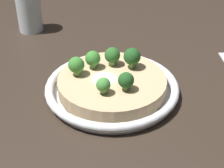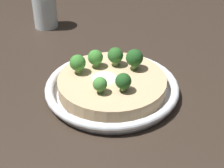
{
  "view_description": "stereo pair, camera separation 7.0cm",
  "coord_description": "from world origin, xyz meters",
  "px_view_note": "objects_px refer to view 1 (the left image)",
  "views": [
    {
      "loc": [
        0.49,
        0.31,
        0.41
      ],
      "look_at": [
        0.0,
        0.0,
        0.02
      ],
      "focal_mm": 55.0,
      "sensor_mm": 36.0,
      "label": 1
    },
    {
      "loc": [
        0.45,
        0.36,
        0.41
      ],
      "look_at": [
        0.0,
        0.0,
        0.02
      ],
      "focal_mm": 55.0,
      "sensor_mm": 36.0,
      "label": 2
    }
  ],
  "objects_px": {
    "broccoli_back": "(126,80)",
    "broccoli_back_left": "(132,57)",
    "broccoli_front_left": "(112,56)",
    "broccoli_front": "(93,59)",
    "risotto_bowl": "(112,86)",
    "broccoli_front_right": "(76,65)",
    "drinking_glass": "(29,8)",
    "broccoli_right": "(103,85)"
  },
  "relations": [
    {
      "from": "broccoli_back",
      "to": "broccoli_back_left",
      "type": "relative_size",
      "value": 0.83
    },
    {
      "from": "broccoli_back_left",
      "to": "broccoli_front_left",
      "type": "bearing_deg",
      "value": -74.51
    },
    {
      "from": "broccoli_front",
      "to": "broccoli_front_left",
      "type": "distance_m",
      "value": 0.04
    },
    {
      "from": "risotto_bowl",
      "to": "broccoli_back",
      "type": "distance_m",
      "value": 0.06
    },
    {
      "from": "broccoli_front",
      "to": "broccoli_front_left",
      "type": "relative_size",
      "value": 0.96
    },
    {
      "from": "broccoli_back",
      "to": "broccoli_back_left",
      "type": "bearing_deg",
      "value": -158.57
    },
    {
      "from": "broccoli_back_left",
      "to": "broccoli_front",
      "type": "relative_size",
      "value": 1.17
    },
    {
      "from": "broccoli_back",
      "to": "broccoli_back_left",
      "type": "distance_m",
      "value": 0.08
    },
    {
      "from": "broccoli_back",
      "to": "broccoli_back_left",
      "type": "xyz_separation_m",
      "value": [
        -0.08,
        -0.03,
        0.0
      ]
    },
    {
      "from": "broccoli_back",
      "to": "broccoli_front_left",
      "type": "height_order",
      "value": "broccoli_front_left"
    },
    {
      "from": "broccoli_front_right",
      "to": "drinking_glass",
      "type": "distance_m",
      "value": 0.34
    },
    {
      "from": "broccoli_front_right",
      "to": "broccoli_right",
      "type": "relative_size",
      "value": 1.2
    },
    {
      "from": "broccoli_back",
      "to": "broccoli_right",
      "type": "relative_size",
      "value": 1.13
    },
    {
      "from": "broccoli_back_left",
      "to": "broccoli_front_left",
      "type": "relative_size",
      "value": 1.12
    },
    {
      "from": "risotto_bowl",
      "to": "drinking_glass",
      "type": "relative_size",
      "value": 2.14
    },
    {
      "from": "risotto_bowl",
      "to": "broccoli_front_left",
      "type": "xyz_separation_m",
      "value": [
        -0.05,
        -0.03,
        0.04
      ]
    },
    {
      "from": "risotto_bowl",
      "to": "broccoli_front",
      "type": "bearing_deg",
      "value": -103.67
    },
    {
      "from": "broccoli_right",
      "to": "risotto_bowl",
      "type": "bearing_deg",
      "value": -165.1
    },
    {
      "from": "broccoli_back",
      "to": "broccoli_front_left",
      "type": "bearing_deg",
      "value": -132.97
    },
    {
      "from": "broccoli_back_left",
      "to": "broccoli_front",
      "type": "distance_m",
      "value": 0.08
    },
    {
      "from": "broccoli_front_right",
      "to": "broccoli_front",
      "type": "xyz_separation_m",
      "value": [
        -0.04,
        0.01,
        -0.0
      ]
    },
    {
      "from": "broccoli_front",
      "to": "broccoli_front_left",
      "type": "xyz_separation_m",
      "value": [
        -0.03,
        0.03,
        0.0
      ]
    },
    {
      "from": "broccoli_right",
      "to": "broccoli_front_left",
      "type": "xyz_separation_m",
      "value": [
        -0.1,
        -0.04,
        0.0
      ]
    },
    {
      "from": "broccoli_right",
      "to": "broccoli_front",
      "type": "bearing_deg",
      "value": -133.92
    },
    {
      "from": "drinking_glass",
      "to": "broccoli_back_left",
      "type": "bearing_deg",
      "value": 76.93
    },
    {
      "from": "broccoli_front_left",
      "to": "drinking_glass",
      "type": "xyz_separation_m",
      "value": [
        -0.1,
        -0.33,
        0.0
      ]
    },
    {
      "from": "risotto_bowl",
      "to": "broccoli_back",
      "type": "xyz_separation_m",
      "value": [
        0.02,
        0.04,
        0.04
      ]
    },
    {
      "from": "risotto_bowl",
      "to": "broccoli_front_left",
      "type": "height_order",
      "value": "broccoli_front_left"
    },
    {
      "from": "broccoli_front_right",
      "to": "broccoli_front",
      "type": "bearing_deg",
      "value": 162.97
    },
    {
      "from": "broccoli_front",
      "to": "broccoli_back_left",
      "type": "bearing_deg",
      "value": 122.24
    },
    {
      "from": "broccoli_back",
      "to": "drinking_glass",
      "type": "distance_m",
      "value": 0.43
    },
    {
      "from": "broccoli_back_left",
      "to": "broccoli_front_left",
      "type": "height_order",
      "value": "broccoli_back_left"
    },
    {
      "from": "risotto_bowl",
      "to": "broccoli_front_right",
      "type": "relative_size",
      "value": 6.86
    },
    {
      "from": "broccoli_front",
      "to": "broccoli_right",
      "type": "distance_m",
      "value": 0.1
    },
    {
      "from": "drinking_glass",
      "to": "broccoli_right",
      "type": "bearing_deg",
      "value": 62.09
    },
    {
      "from": "risotto_bowl",
      "to": "broccoli_back_left",
      "type": "xyz_separation_m",
      "value": [
        -0.06,
        0.01,
        0.05
      ]
    },
    {
      "from": "broccoli_back_left",
      "to": "drinking_glass",
      "type": "height_order",
      "value": "drinking_glass"
    },
    {
      "from": "broccoli_back_left",
      "to": "broccoli_front_left",
      "type": "xyz_separation_m",
      "value": [
        0.01,
        -0.04,
        -0.0
      ]
    },
    {
      "from": "drinking_glass",
      "to": "broccoli_front_left",
      "type": "bearing_deg",
      "value": 73.53
    },
    {
      "from": "broccoli_front_right",
      "to": "drinking_glass",
      "type": "xyz_separation_m",
      "value": [
        -0.17,
        -0.29,
        0.0
      ]
    },
    {
      "from": "broccoli_front_right",
      "to": "broccoli_back_left",
      "type": "bearing_deg",
      "value": 135.91
    },
    {
      "from": "drinking_glass",
      "to": "broccoli_front",
      "type": "bearing_deg",
      "value": 66.75
    }
  ]
}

